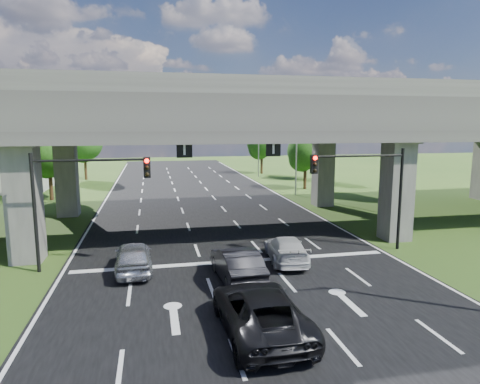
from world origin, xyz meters
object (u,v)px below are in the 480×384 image
object	(u,v)px
signal_left	(80,189)
car_trailing	(260,311)
streetlight_far	(293,139)
car_silver	(133,257)
car_white	(286,249)
car_dark	(237,264)
signal_right	(368,181)
streetlight_beyond	(256,135)

from	to	relation	value
signal_left	car_trailing	xyz separation A→B (m)	(7.15, -8.45, -3.34)
streetlight_far	car_silver	xyz separation A→B (m)	(-15.40, -21.00, -5.06)
streetlight_far	car_white	world-z (taller)	streetlight_far
car_dark	car_trailing	bearing A→B (deg)	85.00
streetlight_far	car_trailing	xyz separation A→B (m)	(-10.77, -28.51, -5.00)
signal_right	streetlight_far	distance (m)	20.25
streetlight_far	car_trailing	bearing A→B (deg)	-110.69
signal_right	car_white	distance (m)	6.26
car_dark	car_trailing	size ratio (longest dim) A/B	0.83
signal_left	car_silver	xyz separation A→B (m)	(2.52, -0.94, -3.39)
streetlight_beyond	car_trailing	xyz separation A→B (m)	(-10.77, -44.51, -5.00)
streetlight_far	streetlight_beyond	bearing A→B (deg)	90.00
streetlight_beyond	car_silver	world-z (taller)	streetlight_beyond
car_white	car_silver	bearing A→B (deg)	6.87
signal_right	streetlight_far	size ratio (longest dim) A/B	0.60
signal_left	car_white	world-z (taller)	signal_left
car_trailing	car_dark	bearing A→B (deg)	-93.35
car_white	car_dark	bearing A→B (deg)	43.16
streetlight_far	car_white	size ratio (longest dim) A/B	2.15
streetlight_far	car_dark	world-z (taller)	streetlight_far
car_white	signal_right	bearing A→B (deg)	-162.68
signal_right	car_dark	bearing A→B (deg)	-158.45
streetlight_far	streetlight_beyond	world-z (taller)	same
car_dark	signal_left	bearing A→B (deg)	-26.66
streetlight_far	car_trailing	world-z (taller)	streetlight_far
signal_right	car_trailing	distance (m)	12.44
streetlight_beyond	car_silver	size ratio (longest dim) A/B	2.24
signal_left	car_silver	size ratio (longest dim) A/B	1.34
signal_left	streetlight_beyond	xyz separation A→B (m)	(17.92, 36.06, 1.66)
car_silver	car_white	world-z (taller)	car_silver
car_silver	signal_left	bearing A→B (deg)	-22.63
signal_left	car_dark	size ratio (longest dim) A/B	1.23
signal_left	car_white	xyz separation A→B (m)	(10.53, -0.94, -3.48)
car_white	signal_left	bearing A→B (deg)	1.76
signal_left	car_trailing	world-z (taller)	signal_left
car_dark	car_white	world-z (taller)	car_dark
streetlight_beyond	car_trailing	bearing A→B (deg)	-103.60
signal_right	car_dark	xyz separation A→B (m)	(-8.29, -3.27, -3.35)
car_dark	streetlight_beyond	bearing A→B (deg)	-107.73
streetlight_beyond	car_trailing	distance (m)	46.07
signal_right	car_trailing	size ratio (longest dim) A/B	1.02
streetlight_beyond	car_trailing	size ratio (longest dim) A/B	1.71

